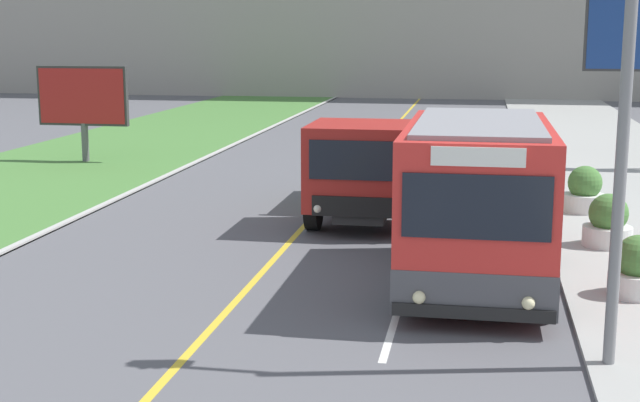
{
  "coord_description": "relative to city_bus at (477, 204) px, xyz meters",
  "views": [
    {
      "loc": [
        3.97,
        -0.39,
        4.53
      ],
      "look_at": [
        1.1,
        15.54,
        1.4
      ],
      "focal_mm": 50.0,
      "sensor_mm": 36.0,
      "label": 1
    }
  ],
  "objects": [
    {
      "name": "city_bus",
      "position": [
        0.0,
        0.0,
        0.0
      ],
      "size": [
        2.62,
        5.52,
        2.98
      ],
      "color": "red",
      "rests_on": "ground_plane"
    },
    {
      "name": "dump_truck",
      "position": [
        -2.53,
        5.04,
        -0.25
      ],
      "size": [
        2.59,
        6.18,
        2.44
      ],
      "color": "black",
      "rests_on": "ground_plane"
    },
    {
      "name": "traffic_light_mast",
      "position": [
        1.21,
        -3.66,
        2.38
      ],
      "size": [
        2.28,
        0.32,
        6.12
      ],
      "color": "slate",
      "rests_on": "ground_plane"
    },
    {
      "name": "billboard_small",
      "position": [
        -13.39,
        13.0,
        0.69
      ],
      "size": [
        3.21,
        0.24,
        3.3
      ],
      "color": "#59595B",
      "rests_on": "ground_plane"
    },
    {
      "name": "planter_round_near",
      "position": [
        2.72,
        -0.33,
        -0.97
      ],
      "size": [
        0.96,
        0.96,
        1.05
      ],
      "color": "silver",
      "rests_on": "sidewalk_right"
    },
    {
      "name": "planter_round_second",
      "position": [
        2.7,
        3.26,
        -0.95
      ],
      "size": [
        1.02,
        1.02,
        1.1
      ],
      "color": "silver",
      "rests_on": "sidewalk_right"
    },
    {
      "name": "planter_round_third",
      "position": [
        2.61,
        6.85,
        -0.93
      ],
      "size": [
        1.04,
        1.04,
        1.14
      ],
      "color": "silver",
      "rests_on": "sidewalk_right"
    }
  ]
}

